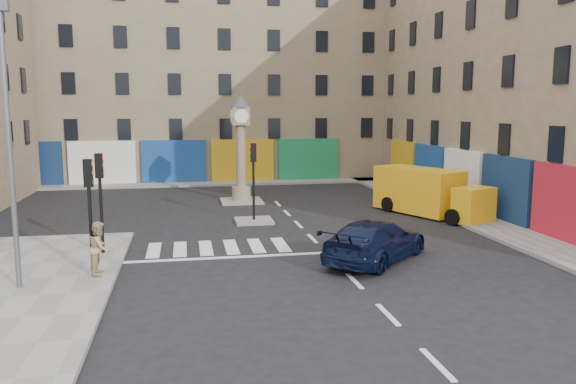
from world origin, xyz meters
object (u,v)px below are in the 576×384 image
object	(u,v)px
pedestrian_tan	(100,248)
lamp_post	(8,132)
traffic_light_left_near	(89,197)
traffic_light_left_far	(100,187)
yellow_van	(427,193)
navy_sedan	(376,241)
traffic_light_island	(253,169)
clock_pillar	(241,142)

from	to	relation	value
pedestrian_tan	lamp_post	bearing A→B (deg)	118.11
traffic_light_left_near	traffic_light_left_far	xyz separation A→B (m)	(0.00, 2.40, 0.00)
yellow_van	pedestrian_tan	xyz separation A→B (m)	(-15.03, -8.37, -0.16)
traffic_light_left_far	yellow_van	world-z (taller)	traffic_light_left_far
traffic_light_left_near	navy_sedan	distance (m)	9.93
lamp_post	navy_sedan	world-z (taller)	lamp_post
lamp_post	yellow_van	distance (m)	19.94
navy_sedan	yellow_van	world-z (taller)	yellow_van
lamp_post	pedestrian_tan	distance (m)	4.48
traffic_light_left_near	pedestrian_tan	xyz separation A→B (m)	(0.30, -0.41, -1.61)
traffic_light_left_far	navy_sedan	xyz separation A→B (m)	(9.76, -2.40, -1.87)
traffic_light_left_near	lamp_post	xyz separation A→B (m)	(-1.90, -1.40, 2.17)
traffic_light_left_near	pedestrian_tan	distance (m)	1.68
traffic_light_island	yellow_van	xyz separation A→B (m)	(9.03, 0.17, -1.41)
traffic_light_left_far	clock_pillar	world-z (taller)	clock_pillar
traffic_light_left_near	yellow_van	distance (m)	17.33
traffic_light_left_far	navy_sedan	world-z (taller)	traffic_light_left_far
traffic_light_left_far	traffic_light_island	bearing A→B (deg)	40.60
traffic_light_left_far	traffic_light_island	world-z (taller)	traffic_light_left_far
traffic_light_left_near	traffic_light_island	xyz separation A→B (m)	(6.30, 7.80, -0.03)
traffic_light_left_near	pedestrian_tan	world-z (taller)	traffic_light_left_near
traffic_light_island	navy_sedan	distance (m)	8.73
traffic_light_left_far	pedestrian_tan	world-z (taller)	traffic_light_left_far
traffic_light_island	lamp_post	xyz separation A→B (m)	(-8.20, -9.20, 2.20)
lamp_post	traffic_light_island	bearing A→B (deg)	48.29
traffic_light_island	yellow_van	bearing A→B (deg)	1.05
navy_sedan	lamp_post	bearing A→B (deg)	52.39
traffic_light_left_near	lamp_post	size ratio (longest dim) A/B	0.45
navy_sedan	yellow_van	size ratio (longest dim) A/B	0.77
lamp_post	pedestrian_tan	bearing A→B (deg)	24.27
traffic_light_island	lamp_post	world-z (taller)	lamp_post
clock_pillar	navy_sedan	bearing A→B (deg)	-75.94
clock_pillar	yellow_van	bearing A→B (deg)	-32.86
traffic_light_left_far	navy_sedan	size ratio (longest dim) A/B	0.71
navy_sedan	pedestrian_tan	bearing A→B (deg)	48.01
traffic_light_island	lamp_post	distance (m)	12.52
traffic_light_left_far	clock_pillar	bearing A→B (deg)	61.06
pedestrian_tan	navy_sedan	bearing A→B (deg)	-83.68
yellow_van	pedestrian_tan	size ratio (longest dim) A/B	3.90
clock_pillar	traffic_light_left_near	bearing A→B (deg)	-114.55
traffic_light_left_near	navy_sedan	world-z (taller)	traffic_light_left_near
clock_pillar	lamp_post	bearing A→B (deg)	-118.35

